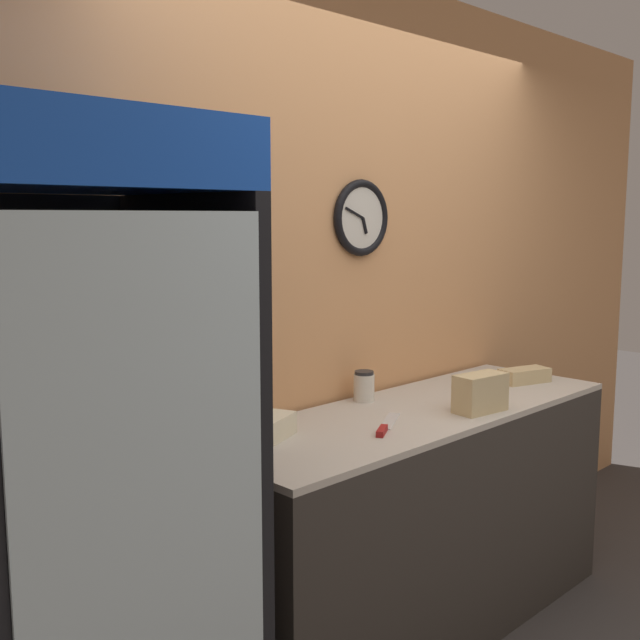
{
  "coord_description": "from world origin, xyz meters",
  "views": [
    {
      "loc": [
        -2.34,
        -0.96,
        1.71
      ],
      "look_at": [
        -0.48,
        0.94,
        1.34
      ],
      "focal_mm": 42.0,
      "sensor_mm": 36.0,
      "label": 1
    }
  ],
  "objects_px": {
    "beverage_cooler": "(70,460)",
    "sandwich_stack_middle": "(481,384)",
    "condiment_jar": "(364,386)",
    "sandwich_flat_right": "(525,375)",
    "chefs_knife": "(385,427)",
    "sandwich_flat_left": "(270,428)",
    "sandwich_stack_bottom": "(480,402)"
  },
  "relations": [
    {
      "from": "sandwich_flat_right",
      "to": "chefs_knife",
      "type": "bearing_deg",
      "value": -177.51
    },
    {
      "from": "beverage_cooler",
      "to": "sandwich_stack_middle",
      "type": "relative_size",
      "value": 8.43
    },
    {
      "from": "sandwich_stack_middle",
      "to": "chefs_knife",
      "type": "distance_m",
      "value": 0.48
    },
    {
      "from": "sandwich_flat_left",
      "to": "sandwich_stack_middle",
      "type": "bearing_deg",
      "value": -19.89
    },
    {
      "from": "sandwich_stack_bottom",
      "to": "sandwich_stack_middle",
      "type": "bearing_deg",
      "value": 0.0
    },
    {
      "from": "sandwich_flat_right",
      "to": "chefs_knife",
      "type": "distance_m",
      "value": 1.05
    },
    {
      "from": "sandwich_flat_left",
      "to": "condiment_jar",
      "type": "relative_size",
      "value": 1.9
    },
    {
      "from": "chefs_knife",
      "to": "condiment_jar",
      "type": "relative_size",
      "value": 2.39
    },
    {
      "from": "beverage_cooler",
      "to": "sandwich_stack_bottom",
      "type": "distance_m",
      "value": 1.63
    },
    {
      "from": "sandwich_flat_right",
      "to": "sandwich_stack_bottom",
      "type": "bearing_deg",
      "value": -165.77
    },
    {
      "from": "sandwich_stack_bottom",
      "to": "sandwich_flat_left",
      "type": "height_order",
      "value": "sandwich_flat_left"
    },
    {
      "from": "beverage_cooler",
      "to": "sandwich_stack_bottom",
      "type": "relative_size",
      "value": 8.44
    },
    {
      "from": "condiment_jar",
      "to": "sandwich_flat_right",
      "type": "bearing_deg",
      "value": -20.03
    },
    {
      "from": "beverage_cooler",
      "to": "sandwich_flat_left",
      "type": "distance_m",
      "value": 0.79
    },
    {
      "from": "sandwich_flat_left",
      "to": "chefs_knife",
      "type": "distance_m",
      "value": 0.43
    },
    {
      "from": "sandwich_flat_left",
      "to": "chefs_knife",
      "type": "relative_size",
      "value": 0.8
    },
    {
      "from": "sandwich_flat_right",
      "to": "condiment_jar",
      "type": "height_order",
      "value": "condiment_jar"
    },
    {
      "from": "sandwich_stack_bottom",
      "to": "condiment_jar",
      "type": "relative_size",
      "value": 1.81
    },
    {
      "from": "sandwich_stack_bottom",
      "to": "sandwich_flat_right",
      "type": "xyz_separation_m",
      "value": [
        0.59,
        0.15,
        -0.0
      ]
    },
    {
      "from": "beverage_cooler",
      "to": "sandwich_flat_right",
      "type": "bearing_deg",
      "value": -1.54
    },
    {
      "from": "beverage_cooler",
      "to": "sandwich_stack_middle",
      "type": "xyz_separation_m",
      "value": [
        1.61,
        -0.21,
        -0.01
      ]
    },
    {
      "from": "sandwich_flat_right",
      "to": "condiment_jar",
      "type": "distance_m",
      "value": 0.85
    },
    {
      "from": "beverage_cooler",
      "to": "sandwich_stack_middle",
      "type": "distance_m",
      "value": 1.63
    },
    {
      "from": "sandwich_stack_bottom",
      "to": "chefs_knife",
      "type": "xyz_separation_m",
      "value": [
        -0.45,
        0.11,
        -0.03
      ]
    },
    {
      "from": "sandwich_flat_left",
      "to": "condiment_jar",
      "type": "distance_m",
      "value": 0.65
    },
    {
      "from": "sandwich_stack_bottom",
      "to": "condiment_jar",
      "type": "xyz_separation_m",
      "value": [
        -0.2,
        0.44,
        0.02
      ]
    },
    {
      "from": "sandwich_flat_left",
      "to": "chefs_knife",
      "type": "bearing_deg",
      "value": -27.25
    },
    {
      "from": "chefs_knife",
      "to": "sandwich_stack_middle",
      "type": "bearing_deg",
      "value": -13.06
    },
    {
      "from": "beverage_cooler",
      "to": "sandwich_flat_right",
      "type": "relative_size",
      "value": 7.54
    },
    {
      "from": "beverage_cooler",
      "to": "sandwich_stack_middle",
      "type": "height_order",
      "value": "beverage_cooler"
    },
    {
      "from": "sandwich_stack_middle",
      "to": "sandwich_flat_right",
      "type": "distance_m",
      "value": 0.62
    },
    {
      "from": "sandwich_stack_bottom",
      "to": "sandwich_flat_left",
      "type": "distance_m",
      "value": 0.89
    }
  ]
}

